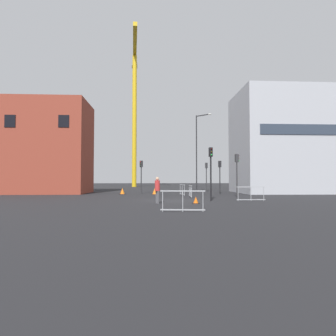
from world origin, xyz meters
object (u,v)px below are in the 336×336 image
(traffic_light_near, at_px, (206,172))
(traffic_light_crosswalk, at_px, (211,165))
(traffic_cone_by_barrier, at_px, (122,191))
(traffic_light_island, at_px, (220,171))
(traffic_cone_on_verge, at_px, (155,192))
(construction_crane, at_px, (135,98))
(pedestrian_walking, at_px, (157,188))
(traffic_light_verge, at_px, (237,168))
(streetlamp_tall, at_px, (198,147))
(traffic_cone_orange, at_px, (196,200))
(traffic_light_far, at_px, (141,171))

(traffic_light_near, xyz_separation_m, traffic_light_crosswalk, (-2.60, -15.51, 0.18))
(traffic_light_near, bearing_deg, traffic_cone_by_barrier, -149.34)
(traffic_light_island, xyz_separation_m, traffic_cone_by_barrier, (-10.61, -0.24, -2.15))
(traffic_light_near, bearing_deg, traffic_cone_on_verge, -135.19)
(traffic_cone_by_barrier, bearing_deg, traffic_light_near, 30.66)
(traffic_cone_on_verge, bearing_deg, construction_crane, 98.32)
(pedestrian_walking, bearing_deg, traffic_light_island, 58.84)
(traffic_light_verge, bearing_deg, traffic_light_near, 91.94)
(traffic_light_crosswalk, bearing_deg, streetlamp_tall, 85.05)
(traffic_light_crosswalk, xyz_separation_m, traffic_cone_orange, (-1.47, -2.12, -2.49))
(traffic_light_island, xyz_separation_m, traffic_cone_orange, (-4.45, -11.82, -2.24))
(streetlamp_tall, xyz_separation_m, traffic_cone_by_barrier, (-8.76, -3.67, -5.16))
(traffic_cone_orange, relative_size, traffic_cone_by_barrier, 0.70)
(traffic_cone_orange, bearing_deg, traffic_cone_on_verge, 103.95)
(traffic_light_island, bearing_deg, construction_crane, 112.95)
(pedestrian_walking, xyz_separation_m, traffic_cone_orange, (2.58, -0.18, -0.83))
(traffic_light_far, xyz_separation_m, pedestrian_walking, (1.61, -12.15, -1.43))
(traffic_light_island, bearing_deg, traffic_light_near, 93.82)
(construction_crane, relative_size, traffic_light_near, 7.46)
(traffic_light_verge, xyz_separation_m, traffic_cone_on_verge, (-7.19, 5.39, -2.27))
(traffic_light_far, distance_m, traffic_cone_orange, 13.22)
(traffic_light_verge, bearing_deg, streetlamp_tall, 100.89)
(streetlamp_tall, distance_m, traffic_light_island, 4.93)
(traffic_cone_on_verge, bearing_deg, traffic_light_verge, -36.88)
(traffic_light_near, relative_size, traffic_cone_orange, 8.06)
(traffic_light_near, distance_m, traffic_cone_orange, 18.24)
(construction_crane, distance_m, traffic_light_island, 32.54)
(traffic_light_crosswalk, height_order, pedestrian_walking, traffic_light_crosswalk)
(traffic_light_far, bearing_deg, traffic_cone_on_verge, -43.99)
(traffic_light_verge, relative_size, traffic_light_crosswalk, 0.95)
(construction_crane, relative_size, streetlamp_tall, 2.95)
(traffic_light_island, bearing_deg, traffic_cone_on_verge, -172.74)
(traffic_light_near, height_order, traffic_light_crosswalk, traffic_light_crosswalk)
(traffic_light_far, relative_size, traffic_light_verge, 0.95)
(traffic_light_verge, distance_m, traffic_light_island, 6.30)
(streetlamp_tall, xyz_separation_m, pedestrian_walking, (-5.19, -15.06, -4.43))
(traffic_light_crosswalk, xyz_separation_m, traffic_cone_on_verge, (-4.18, 8.78, -2.39))
(pedestrian_walking, bearing_deg, traffic_cone_on_verge, 90.69)
(traffic_light_near, relative_size, traffic_light_island, 1.03)
(traffic_light_island, xyz_separation_m, pedestrian_walking, (-7.03, -11.63, -1.41))
(streetlamp_tall, relative_size, traffic_cone_orange, 20.39)
(construction_crane, distance_m, traffic_cone_on_verge, 32.72)
(construction_crane, distance_m, traffic_light_crosswalk, 39.97)
(traffic_light_crosswalk, bearing_deg, traffic_light_near, 80.49)
(traffic_light_near, relative_size, traffic_cone_by_barrier, 5.64)
(traffic_light_near, distance_m, traffic_light_far, 9.81)
(traffic_light_verge, height_order, traffic_cone_by_barrier, traffic_light_verge)
(traffic_light_verge, xyz_separation_m, traffic_cone_orange, (-4.48, -5.51, -2.37))
(traffic_light_near, height_order, traffic_cone_by_barrier, traffic_light_near)
(traffic_light_crosswalk, distance_m, traffic_cone_on_verge, 10.01)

